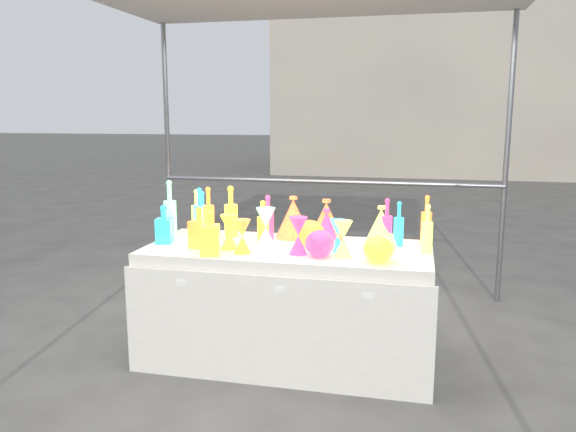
% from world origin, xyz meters
% --- Properties ---
extents(ground, '(80.00, 80.00, 0.00)m').
position_xyz_m(ground, '(0.00, 0.00, 0.00)').
color(ground, slate).
rests_on(ground, ground).
extents(display_table, '(1.84, 0.83, 0.75)m').
position_xyz_m(display_table, '(0.00, -0.01, 0.37)').
color(display_table, white).
rests_on(display_table, ground).
extents(background_building, '(14.00, 6.00, 6.00)m').
position_xyz_m(background_building, '(4.00, 14.00, 3.00)').
color(background_building, beige).
rests_on(background_building, ground).
extents(cardboard_box_closed, '(0.64, 0.53, 0.41)m').
position_xyz_m(cardboard_box_closed, '(-0.87, 1.69, 0.20)').
color(cardboard_box_closed, '#946442').
rests_on(cardboard_box_closed, ground).
extents(cardboard_box_flat, '(0.67, 0.52, 0.05)m').
position_xyz_m(cardboard_box_flat, '(0.56, 1.97, 0.03)').
color(cardboard_box_flat, '#946442').
rests_on(cardboard_box_flat, ground).
extents(bottle_0, '(0.09, 0.09, 0.35)m').
position_xyz_m(bottle_0, '(-0.45, 0.22, 0.93)').
color(bottle_0, red).
rests_on(bottle_0, display_table).
extents(bottle_1, '(0.07, 0.07, 0.29)m').
position_xyz_m(bottle_1, '(-0.71, 0.35, 0.90)').
color(bottle_1, '#177F1A').
rests_on(bottle_1, display_table).
extents(bottle_2, '(0.10, 0.10, 0.35)m').
position_xyz_m(bottle_2, '(-0.59, 0.14, 0.93)').
color(bottle_2, '#F2A619').
rests_on(bottle_2, display_table).
extents(bottle_3, '(0.10, 0.10, 0.31)m').
position_xyz_m(bottle_3, '(-0.18, 0.17, 0.90)').
color(bottle_3, '#1E43B1').
rests_on(bottle_3, display_table).
extents(bottle_4, '(0.08, 0.08, 0.31)m').
position_xyz_m(bottle_4, '(-0.73, 0.27, 0.91)').
color(bottle_4, '#156586').
rests_on(bottle_4, display_table).
extents(bottle_5, '(0.11, 0.11, 0.40)m').
position_xyz_m(bottle_5, '(-0.85, 0.10, 0.95)').
color(bottle_5, '#C52789').
rests_on(bottle_5, display_table).
extents(bottle_6, '(0.10, 0.10, 0.29)m').
position_xyz_m(bottle_6, '(-0.17, 0.02, 0.90)').
color(bottle_6, red).
rests_on(bottle_6, display_table).
extents(bottle_7, '(0.08, 0.08, 0.34)m').
position_xyz_m(bottle_7, '(-0.67, 0.20, 0.92)').
color(bottle_7, '#177F1A').
rests_on(bottle_7, display_table).
extents(decanter_0, '(0.14, 0.14, 0.27)m').
position_xyz_m(decanter_0, '(-0.41, -0.31, 0.89)').
color(decanter_0, red).
rests_on(decanter_0, display_table).
extents(decanter_1, '(0.13, 0.13, 0.26)m').
position_xyz_m(decanter_1, '(-0.54, -0.14, 0.88)').
color(decanter_1, '#F2A619').
rests_on(decanter_1, display_table).
extents(decanter_2, '(0.12, 0.12, 0.25)m').
position_xyz_m(decanter_2, '(-0.81, -0.08, 0.88)').
color(decanter_2, '#177F1A').
rests_on(decanter_2, display_table).
extents(hourglass_0, '(0.13, 0.13, 0.21)m').
position_xyz_m(hourglass_0, '(-0.23, -0.22, 0.85)').
color(hourglass_0, '#F2A619').
rests_on(hourglass_0, display_table).
extents(hourglass_1, '(0.13, 0.13, 0.23)m').
position_xyz_m(hourglass_1, '(0.10, -0.17, 0.86)').
color(hourglass_1, '#1E43B1').
rests_on(hourglass_1, display_table).
extents(hourglass_2, '(0.11, 0.11, 0.22)m').
position_xyz_m(hourglass_2, '(0.37, -0.18, 0.86)').
color(hourglass_2, '#156586').
rests_on(hourglass_2, display_table).
extents(hourglass_3, '(0.15, 0.15, 0.25)m').
position_xyz_m(hourglass_3, '(-0.14, -0.01, 0.87)').
color(hourglass_3, '#C52789').
rests_on(hourglass_3, display_table).
extents(hourglass_4, '(0.13, 0.13, 0.22)m').
position_xyz_m(hourglass_4, '(-0.35, -0.14, 0.86)').
color(hourglass_4, red).
rests_on(hourglass_4, display_table).
extents(hourglass_5, '(0.13, 0.13, 0.20)m').
position_xyz_m(hourglass_5, '(0.32, -0.04, 0.85)').
color(hourglass_5, '#177F1A').
rests_on(hourglass_5, display_table).
extents(globe_0, '(0.22, 0.22, 0.14)m').
position_xyz_m(globe_0, '(0.59, -0.26, 0.82)').
color(globe_0, red).
rests_on(globe_0, display_table).
extents(globe_1, '(0.21, 0.21, 0.13)m').
position_xyz_m(globe_1, '(0.60, -0.22, 0.81)').
color(globe_1, '#156586').
rests_on(globe_1, display_table).
extents(globe_2, '(0.22, 0.22, 0.15)m').
position_xyz_m(globe_2, '(0.13, 0.05, 0.83)').
color(globe_2, '#F2A619').
rests_on(globe_2, display_table).
extents(globe_3, '(0.22, 0.22, 0.14)m').
position_xyz_m(globe_3, '(0.24, -0.20, 0.82)').
color(globe_3, '#1E43B1').
rests_on(globe_3, display_table).
extents(lampshade_0, '(0.32, 0.32, 0.29)m').
position_xyz_m(lampshade_0, '(-0.03, 0.28, 0.89)').
color(lampshade_0, yellow).
rests_on(lampshade_0, display_table).
extents(lampshade_1, '(0.31, 0.31, 0.29)m').
position_xyz_m(lampshade_1, '(0.22, 0.17, 0.89)').
color(lampshade_1, yellow).
rests_on(lampshade_1, display_table).
extents(lampshade_2, '(0.22, 0.22, 0.23)m').
position_xyz_m(lampshade_2, '(0.23, 0.13, 0.87)').
color(lampshade_2, '#1E43B1').
rests_on(lampshade_2, display_table).
extents(lampshade_3, '(0.23, 0.23, 0.26)m').
position_xyz_m(lampshade_3, '(0.57, 0.17, 0.88)').
color(lampshade_3, '#156586').
rests_on(lampshade_3, display_table).
extents(bottle_8, '(0.07, 0.07, 0.29)m').
position_xyz_m(bottle_8, '(0.68, 0.18, 0.89)').
color(bottle_8, '#177F1A').
rests_on(bottle_8, display_table).
extents(bottle_9, '(0.08, 0.08, 0.31)m').
position_xyz_m(bottle_9, '(0.86, 0.36, 0.91)').
color(bottle_9, '#F2A619').
rests_on(bottle_9, display_table).
extents(bottle_10, '(0.07, 0.07, 0.31)m').
position_xyz_m(bottle_10, '(0.61, 0.16, 0.91)').
color(bottle_10, '#1E43B1').
rests_on(bottle_10, display_table).
extents(bottle_11, '(0.08, 0.08, 0.30)m').
position_xyz_m(bottle_11, '(0.86, 0.03, 0.90)').
color(bottle_11, '#156586').
rests_on(bottle_11, display_table).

